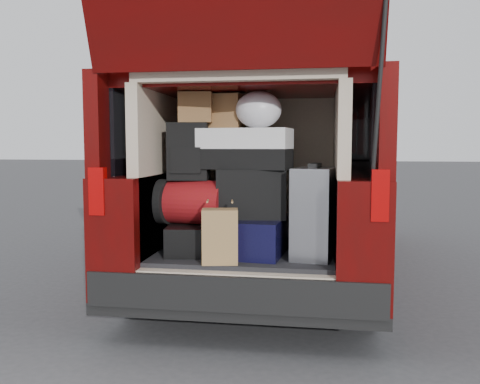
% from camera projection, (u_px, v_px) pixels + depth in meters
% --- Properties ---
extents(ground, '(80.00, 80.00, 0.00)m').
position_uv_depth(ground, '(241.00, 337.00, 3.47)').
color(ground, '#363638').
rests_on(ground, ground).
extents(minivan, '(1.90, 5.35, 2.77)m').
position_uv_depth(minivan, '(269.00, 184.00, 5.21)').
color(minivan, black).
rests_on(minivan, ground).
extents(load_floor, '(1.24, 1.05, 0.55)m').
position_uv_depth(load_floor, '(247.00, 287.00, 3.72)').
color(load_floor, black).
rests_on(load_floor, ground).
extents(black_hardshell, '(0.43, 0.54, 0.20)m').
position_uv_depth(black_hardshell, '(195.00, 238.00, 3.61)').
color(black_hardshell, black).
rests_on(black_hardshell, load_floor).
extents(navy_hardshell, '(0.53, 0.62, 0.25)m').
position_uv_depth(navy_hardshell, '(250.00, 235.00, 3.56)').
color(navy_hardshell, black).
rests_on(navy_hardshell, load_floor).
extents(silver_roller, '(0.32, 0.44, 0.61)m').
position_uv_depth(silver_roller, '(314.00, 213.00, 3.41)').
color(silver_roller, white).
rests_on(silver_roller, load_floor).
extents(kraft_bag, '(0.25, 0.18, 0.35)m').
position_uv_depth(kraft_bag, '(220.00, 236.00, 3.25)').
color(kraft_bag, '#A6784B').
rests_on(kraft_bag, load_floor).
extents(red_duffel, '(0.53, 0.39, 0.31)m').
position_uv_depth(red_duffel, '(193.00, 202.00, 3.59)').
color(red_duffel, maroon).
rests_on(red_duffel, black_hardshell).
extents(black_soft_case, '(0.50, 0.33, 0.34)m').
position_uv_depth(black_soft_case, '(252.00, 193.00, 3.54)').
color(black_soft_case, black).
rests_on(black_soft_case, navy_hardshell).
extents(backpack, '(0.29, 0.19, 0.40)m').
position_uv_depth(backpack, '(189.00, 151.00, 3.58)').
color(backpack, black).
rests_on(backpack, red_duffel).
extents(twotone_duffel, '(0.66, 0.40, 0.28)m').
position_uv_depth(twotone_duffel, '(245.00, 149.00, 3.55)').
color(twotone_duffel, white).
rests_on(twotone_duffel, black_soft_case).
extents(grocery_sack_lower, '(0.25, 0.22, 0.21)m').
position_uv_depth(grocery_sack_lower, '(196.00, 108.00, 3.56)').
color(grocery_sack_lower, brown).
rests_on(grocery_sack_lower, backpack).
extents(grocery_sack_upper, '(0.27, 0.23, 0.24)m').
position_uv_depth(grocery_sack_upper, '(225.00, 112.00, 3.62)').
color(grocery_sack_upper, brown).
rests_on(grocery_sack_upper, twotone_duffel).
extents(plastic_bag_center, '(0.33, 0.31, 0.25)m').
position_uv_depth(plastic_bag_center, '(259.00, 110.00, 3.48)').
color(plastic_bag_center, white).
rests_on(plastic_bag_center, twotone_duffel).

